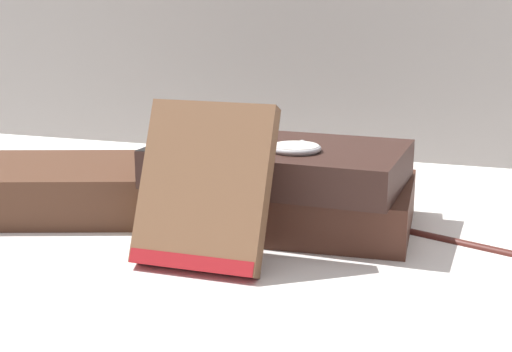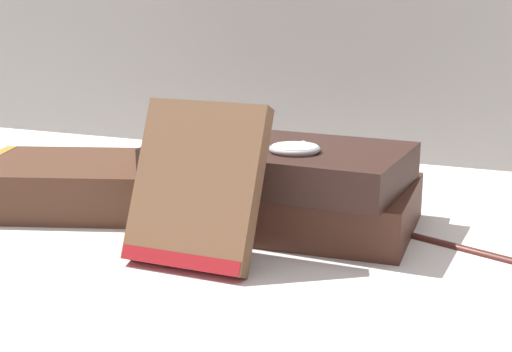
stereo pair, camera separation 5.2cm
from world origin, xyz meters
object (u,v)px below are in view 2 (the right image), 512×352
(book_leaning_front, at_px, (196,191))
(pocket_watch, at_px, (295,149))
(book_flat_bottom, at_px, (283,202))
(book_side_left, at_px, (68,184))
(book_flat_top, at_px, (276,163))
(fountain_pen, at_px, (457,244))
(reading_glasses, at_px, (251,186))

(book_leaning_front, bearing_deg, pocket_watch, 61.98)
(book_flat_bottom, distance_m, pocket_watch, 0.07)
(book_flat_bottom, distance_m, book_side_left, 0.23)
(book_flat_bottom, height_order, pocket_watch, pocket_watch)
(book_flat_bottom, xyz_separation_m, book_leaning_front, (-0.03, -0.12, 0.04))
(book_flat_bottom, xyz_separation_m, book_flat_top, (-0.00, -0.01, 0.04))
(book_flat_top, height_order, book_leaning_front, book_leaning_front)
(book_flat_bottom, relative_size, fountain_pen, 1.90)
(book_side_left, distance_m, fountain_pen, 0.40)
(book_flat_top, bearing_deg, book_side_left, -171.75)
(book_flat_top, bearing_deg, book_flat_bottom, 50.55)
(book_side_left, relative_size, pocket_watch, 4.67)
(reading_glasses, xyz_separation_m, fountain_pen, (0.25, -0.12, 0.00))
(reading_glasses, height_order, fountain_pen, fountain_pen)
(pocket_watch, bearing_deg, book_leaning_front, -118.02)
(book_side_left, bearing_deg, book_leaning_front, -44.04)
(pocket_watch, height_order, reading_glasses, pocket_watch)
(fountain_pen, bearing_deg, book_leaning_front, -128.14)
(book_flat_bottom, relative_size, book_leaning_front, 1.86)
(pocket_watch, height_order, fountain_pen, pocket_watch)
(book_side_left, xyz_separation_m, reading_glasses, (0.15, 0.15, -0.02))
(book_flat_top, height_order, fountain_pen, book_flat_top)
(book_leaning_front, height_order, fountain_pen, book_leaning_front)
(book_flat_bottom, xyz_separation_m, pocket_watch, (0.02, -0.03, 0.06))
(book_flat_top, distance_m, book_leaning_front, 0.12)
(reading_glasses, bearing_deg, book_flat_bottom, -42.76)
(book_side_left, xyz_separation_m, fountain_pen, (0.40, 0.02, -0.02))
(book_flat_top, xyz_separation_m, book_side_left, (-0.23, -0.02, -0.04))
(book_side_left, relative_size, book_leaning_front, 1.76)
(reading_glasses, relative_size, fountain_pen, 0.80)
(reading_glasses, distance_m, fountain_pen, 0.28)
(book_side_left, distance_m, pocket_watch, 0.26)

